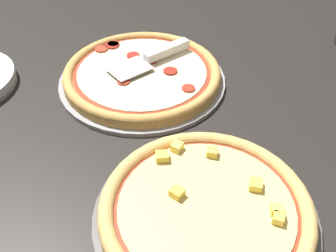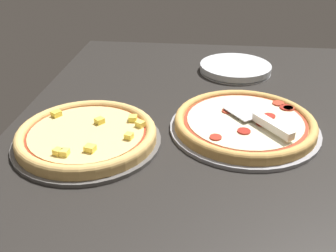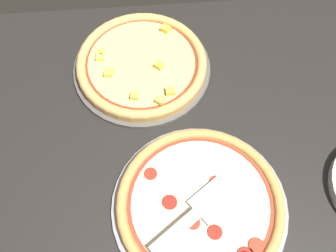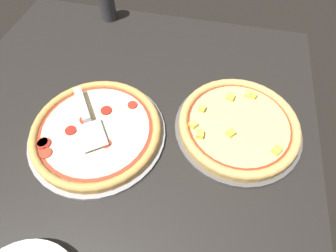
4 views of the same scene
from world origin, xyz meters
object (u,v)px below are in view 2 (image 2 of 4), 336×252
pizza_front (245,122)px  serving_spatula (266,123)px  pizza_back (87,134)px  plate_stack (235,68)px

pizza_front → serving_spatula: bearing=-130.8°
pizza_front → pizza_back: bearing=105.5°
pizza_front → serving_spatula: size_ratio=1.82×
pizza_front → plate_stack: 41.86cm
pizza_back → serving_spatula: 43.92cm
pizza_front → plate_stack: size_ratio=1.46×
pizza_front → serving_spatula: (-4.05, -4.69, 2.25)cm
serving_spatula → plate_stack: (45.90, 5.26, -3.25)cm
pizza_front → pizza_back: pizza_back is taller
pizza_back → pizza_front: bearing=-74.5°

